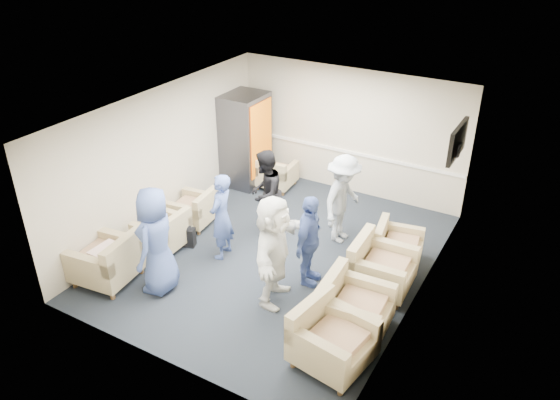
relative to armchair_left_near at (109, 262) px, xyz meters
The scene contains 25 objects.
floor 2.88m from the armchair_left_near, 45.25° to the left, with size 6.00×6.00×0.00m, color black.
ceiling 3.69m from the armchair_left_near, 45.25° to the left, with size 6.00×6.00×0.00m, color silver.
back_wall 5.51m from the armchair_left_near, 68.19° to the left, with size 5.00×0.02×2.70m, color beige.
front_wall 2.44m from the armchair_left_near, 25.71° to the right, with size 5.00×0.02×2.70m, color beige.
left_wall 2.31m from the armchair_left_near, 103.49° to the left, with size 0.02×6.00×2.70m, color beige.
right_wall 5.04m from the armchair_left_near, 24.23° to the left, with size 0.02×6.00×2.70m, color beige.
chair_rail 5.43m from the armchair_left_near, 68.11° to the left, with size 4.98×0.04×0.06m, color white.
tv 6.11m from the armchair_left_near, 40.72° to the left, with size 0.10×1.00×0.58m.
armchair_left_near is the anchor object (origin of this frame).
armchair_left_mid 1.22m from the armchair_left_near, 84.00° to the left, with size 0.82×0.82×0.64m.
armchair_left_far 2.17m from the armchair_left_near, 88.20° to the left, with size 0.85×0.85×0.62m.
armchair_right_near 3.92m from the armchair_left_near, ahead, with size 1.08×1.08×0.75m.
armchair_right_midnear 4.01m from the armchair_left_near, 12.86° to the left, with size 0.99×0.99×0.75m.
armchair_right_midfar 4.39m from the armchair_left_near, 27.57° to the left, with size 0.97×0.97×0.74m.
armchair_right_far 4.84m from the armchair_left_near, 36.63° to the left, with size 0.89×0.89×0.62m.
armchair_corner 4.36m from the armchair_left_near, 81.69° to the left, with size 0.81×0.81×0.61m.
vending_machine 4.29m from the armchair_left_near, 91.08° to the left, with size 0.83×0.97×2.04m.
backpack 1.56m from the armchair_left_near, 73.79° to the left, with size 0.30×0.25×0.43m.
pillow 0.19m from the armchair_left_near, 155.07° to the right, with size 0.49×0.37×0.14m, color white.
person_front_left 1.03m from the armchair_left_near, 18.29° to the left, with size 0.88×0.57×1.80m, color #41579C.
person_mid_left 1.99m from the armchair_left_near, 53.16° to the left, with size 0.58×0.38×1.58m, color #41579C.
person_back_left 3.00m from the armchair_left_near, 61.51° to the left, with size 0.81×0.63×1.67m, color black.
person_back_right 4.17m from the armchair_left_near, 48.03° to the left, with size 1.10×0.63×1.70m, color silver.
person_mid_right 3.29m from the armchair_left_near, 29.57° to the left, with size 0.93×0.39×1.59m, color #41579C.
person_front_right 2.80m from the armchair_left_near, 20.11° to the left, with size 1.69×0.54×1.82m, color white.
Camera 1 is at (4.09, -7.03, 5.50)m, focal length 35.00 mm.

